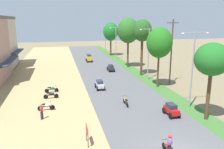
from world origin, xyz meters
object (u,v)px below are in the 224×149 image
car_hatchback_red (171,109)px  car_sedan_charcoal (111,68)px  median_tree_fifth (111,32)px  parked_motorbike_second (51,95)px  pedestrian_on_shoulder (41,111)px  median_tree_third (142,31)px  car_van_yellow (89,58)px  median_tree_second (159,43)px  car_sedan_silver (100,84)px  motorbike_foreground_rider (169,145)px  parked_motorbike_nearest (46,106)px  streetlamp_mid (149,51)px  motorbike_ahead_second (126,101)px  parked_motorbike_third (52,89)px  streetlamp_farthest (105,37)px  median_tree_nearest (212,60)px  utility_pole_near (171,52)px  streetlamp_far (116,41)px  streetlamp_near (193,65)px  street_signboard (87,132)px  median_tree_fourth (128,31)px

car_hatchback_red → car_sedan_charcoal: bearing=93.8°
median_tree_fifth → parked_motorbike_second: bearing=-114.9°
pedestrian_on_shoulder → median_tree_third: 22.55m
median_tree_third → car_van_yellow: median_tree_third is taller
median_tree_second → car_sedan_silver: bearing=174.2°
motorbike_foreground_rider → median_tree_third: bearing=74.2°
parked_motorbike_nearest → streetlamp_mid: size_ratio=0.22×
parked_motorbike_second → motorbike_ahead_second: motorbike_ahead_second is taller
median_tree_third → car_van_yellow: bearing=115.8°
parked_motorbike_third → median_tree_fifth: median_tree_fifth is taller
median_tree_second → streetlamp_farthest: 37.85m
median_tree_nearest → car_van_yellow: (-7.02, 33.23, -4.85)m
parked_motorbike_nearest → parked_motorbike_third: size_ratio=1.00×
median_tree_second → car_sedan_charcoal: bearing=110.6°
car_sedan_silver → motorbike_ahead_second: (1.74, -6.76, -0.17)m
car_sedan_charcoal → car_van_yellow: car_van_yellow is taller
median_tree_third → car_sedan_silver: median_tree_third is taller
car_sedan_charcoal → motorbike_foreground_rider: motorbike_foreground_rider is taller
median_tree_third → utility_pole_near: bearing=-72.4°
motorbike_foreground_rider → streetlamp_far: bearing=81.0°
car_sedan_charcoal → streetlamp_farthest: bearing=80.5°
car_van_yellow → parked_motorbike_nearest: bearing=-106.5°
car_van_yellow → streetlamp_near: bearing=-76.7°
pedestrian_on_shoulder → streetlamp_mid: bearing=36.9°
median_tree_fifth → car_sedan_charcoal: bearing=-102.9°
median_tree_fifth → streetlamp_near: size_ratio=1.06×
streetlamp_farthest → car_sedan_silver: size_ratio=3.47×
median_tree_third → car_hatchback_red: median_tree_third is taller
motorbike_foreground_rider → motorbike_ahead_second: (-0.20, 9.97, -0.28)m
street_signboard → streetlamp_far: size_ratio=0.19×
streetlamp_near → car_van_yellow: size_ratio=3.43×
motorbike_foreground_rider → car_van_yellow: bearing=91.0°
parked_motorbike_nearest → motorbike_foreground_rider: size_ratio=1.00×
streetlamp_far → car_sedan_silver: streetlamp_far is taller
median_tree_fourth → car_sedan_charcoal: 8.36m
parked_motorbike_second → car_sedan_silver: car_sedan_silver is taller
median_tree_third → median_tree_fifth: 22.99m
streetlamp_far → car_van_yellow: bearing=-157.9°
streetlamp_near → streetlamp_farthest: size_ratio=1.05×
street_signboard → median_tree_fourth: bearing=66.9°
streetlamp_mid → utility_pole_near: bearing=-58.4°
median_tree_nearest → utility_pole_near: bearing=79.5°
car_hatchback_red → car_sedan_charcoal: 21.09m
median_tree_nearest → utility_pole_near: size_ratio=0.78×
streetlamp_mid → streetlamp_farthest: size_ratio=1.04×
parked_motorbike_third → median_tree_fourth: median_tree_fourth is taller
pedestrian_on_shoulder → car_van_yellow: (8.48, 29.68, 0.06)m
car_sedan_charcoal → pedestrian_on_shoulder: bearing=-120.5°
utility_pole_near → car_hatchback_red: 12.32m
median_tree_second → median_tree_third: size_ratio=0.89×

